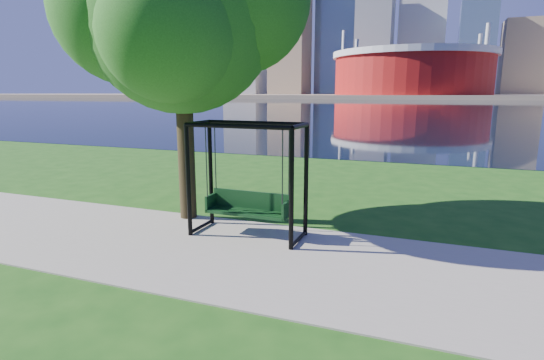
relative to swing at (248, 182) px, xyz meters
The scene contains 8 objects.
ground 1.47m from the swing, 44.42° to the right, with size 900.00×900.00×0.00m, color #1E5114.
path 1.72m from the swing, 61.13° to the right, with size 120.00×4.00×0.03m, color #9E937F.
river 101.42m from the swing, 89.66° to the left, with size 900.00×180.00×0.02m, color black.
far_bank 305.41m from the swing, 89.89° to the left, with size 900.00×228.00×2.00m, color #937F60.
stadium 234.96m from the swing, 92.30° to the left, with size 83.00×83.00×32.00m.
skyline 320.71m from the swing, 90.66° to the left, with size 392.00×66.00×96.50m.
swing is the anchor object (origin of this frame).
park_tree 4.32m from the swing, 159.34° to the left, with size 5.74×5.19×7.13m.
Camera 1 is at (3.06, -7.57, 3.10)m, focal length 28.00 mm.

